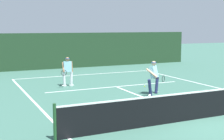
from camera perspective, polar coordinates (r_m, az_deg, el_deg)
name	(u,v)px	position (r m, az deg, el deg)	size (l,w,h in m)	color
ground_plane	(199,119)	(11.47, 15.20, -8.41)	(80.00, 80.00, 0.00)	#396556
court_line_baseline_far	(85,75)	(21.15, -4.81, -0.82)	(9.23, 0.10, 0.01)	white
court_line_sideline_left	(69,139)	(9.31, -7.63, -12.00)	(0.10, 22.53, 0.01)	white
court_line_service	(116,87)	(16.87, 0.71, -2.98)	(7.53, 0.10, 0.01)	white
court_line_centre	(150,100)	(13.98, 6.71, -5.27)	(0.10, 6.40, 0.01)	white
tennis_net	(199,105)	(11.35, 15.29, -5.97)	(10.12, 0.09, 1.06)	#1E4723
player_near	(154,76)	(14.88, 7.44, -1.12)	(0.99, 1.09, 1.58)	#1E234C
player_far	(68,70)	(17.01, -7.92, -0.08)	(0.84, 0.84, 1.55)	silver
tennis_ball	(145,86)	(16.88, 5.83, -2.91)	(0.07, 0.07, 0.07)	#D1E033
back_fence_windscreen	(68,51)	(24.53, -7.86, 3.45)	(21.01, 0.12, 2.68)	#1F3B22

